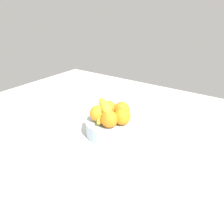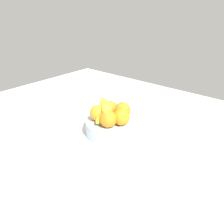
{
  "view_description": "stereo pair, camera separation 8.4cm",
  "coord_description": "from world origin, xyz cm",
  "px_view_note": "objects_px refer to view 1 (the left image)",
  "views": [
    {
      "loc": [
        -50.58,
        74.52,
        52.6
      ],
      "look_at": [
        0.31,
        1.69,
        10.39
      ],
      "focal_mm": 36.88,
      "sensor_mm": 36.0,
      "label": 1
    },
    {
      "loc": [
        -57.2,
        69.42,
        52.6
      ],
      "look_at": [
        0.31,
        1.69,
        10.39
      ],
      "focal_mm": 36.88,
      "sensor_mm": 36.0,
      "label": 2
    }
  ],
  "objects_px": {
    "orange_front_left": "(122,117)",
    "orange_center": "(109,109)",
    "orange_front_right": "(122,110)",
    "orange_back_right": "(109,119)",
    "banana_bunch": "(106,111)",
    "fruit_bowl": "(112,127)",
    "orange_back_left": "(98,113)"
  },
  "relations": [
    {
      "from": "orange_front_left",
      "to": "orange_center",
      "type": "bearing_deg",
      "value": -18.95
    },
    {
      "from": "orange_front_right",
      "to": "orange_back_right",
      "type": "relative_size",
      "value": 1.0
    },
    {
      "from": "banana_bunch",
      "to": "orange_back_right",
      "type": "bearing_deg",
      "value": 138.87
    },
    {
      "from": "orange_back_right",
      "to": "banana_bunch",
      "type": "bearing_deg",
      "value": -41.13
    },
    {
      "from": "orange_front_right",
      "to": "orange_center",
      "type": "height_order",
      "value": "same"
    },
    {
      "from": "fruit_bowl",
      "to": "banana_bunch",
      "type": "relative_size",
      "value": 1.34
    },
    {
      "from": "orange_front_left",
      "to": "orange_back_left",
      "type": "relative_size",
      "value": 1.0
    },
    {
      "from": "banana_bunch",
      "to": "orange_front_right",
      "type": "bearing_deg",
      "value": -124.79
    },
    {
      "from": "orange_front_left",
      "to": "orange_back_right",
      "type": "height_order",
      "value": "same"
    },
    {
      "from": "orange_front_right",
      "to": "orange_center",
      "type": "relative_size",
      "value": 1.0
    },
    {
      "from": "fruit_bowl",
      "to": "orange_back_left",
      "type": "distance_m",
      "value": 0.09
    },
    {
      "from": "orange_back_right",
      "to": "fruit_bowl",
      "type": "bearing_deg",
      "value": -65.27
    },
    {
      "from": "orange_back_left",
      "to": "orange_center",
      "type": "bearing_deg",
      "value": -96.98
    },
    {
      "from": "orange_center",
      "to": "banana_bunch",
      "type": "height_order",
      "value": "banana_bunch"
    },
    {
      "from": "orange_front_left",
      "to": "orange_back_right",
      "type": "relative_size",
      "value": 1.0
    },
    {
      "from": "orange_back_right",
      "to": "banana_bunch",
      "type": "relative_size",
      "value": 0.41
    },
    {
      "from": "orange_center",
      "to": "orange_front_left",
      "type": "bearing_deg",
      "value": 161.05
    },
    {
      "from": "orange_back_left",
      "to": "orange_back_right",
      "type": "xyz_separation_m",
      "value": [
        -0.07,
        0.01,
        0.0
      ]
    },
    {
      "from": "orange_front_left",
      "to": "orange_back_right",
      "type": "bearing_deg",
      "value": 58.52
    },
    {
      "from": "orange_front_left",
      "to": "orange_back_left",
      "type": "height_order",
      "value": "same"
    },
    {
      "from": "banana_bunch",
      "to": "orange_back_left",
      "type": "bearing_deg",
      "value": 55.21
    },
    {
      "from": "orange_front_left",
      "to": "orange_back_left",
      "type": "xyz_separation_m",
      "value": [
        0.1,
        0.03,
        0.0
      ]
    },
    {
      "from": "fruit_bowl",
      "to": "orange_back_right",
      "type": "relative_size",
      "value": 3.28
    },
    {
      "from": "orange_back_right",
      "to": "orange_back_left",
      "type": "bearing_deg",
      "value": -11.87
    },
    {
      "from": "banana_bunch",
      "to": "orange_front_left",
      "type": "bearing_deg",
      "value": -176.48
    },
    {
      "from": "orange_center",
      "to": "orange_front_right",
      "type": "bearing_deg",
      "value": -156.14
    },
    {
      "from": "fruit_bowl",
      "to": "orange_front_left",
      "type": "bearing_deg",
      "value": 175.89
    },
    {
      "from": "banana_bunch",
      "to": "fruit_bowl",
      "type": "bearing_deg",
      "value": -161.25
    },
    {
      "from": "orange_front_right",
      "to": "orange_back_right",
      "type": "bearing_deg",
      "value": 94.44
    },
    {
      "from": "fruit_bowl",
      "to": "banana_bunch",
      "type": "distance_m",
      "value": 0.08
    },
    {
      "from": "orange_back_right",
      "to": "banana_bunch",
      "type": "height_order",
      "value": "banana_bunch"
    },
    {
      "from": "orange_front_right",
      "to": "orange_back_right",
      "type": "height_order",
      "value": "same"
    }
  ]
}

